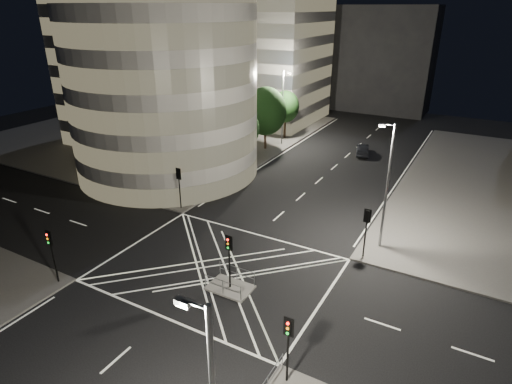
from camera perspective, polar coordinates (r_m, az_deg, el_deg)
The scene contains 22 objects.
ground at distance 31.99m, azimuth -5.07°, elevation -10.28°, with size 120.00×120.00×0.00m, color black.
sidewalk_far_left at distance 68.23m, azimuth -12.74°, elevation 7.94°, with size 42.00×42.00×0.15m, color #52504D.
central_island at distance 30.01m, azimuth -3.47°, elevation -12.61°, with size 3.00×2.00×0.15m, color slate.
office_tower_curved at distance 54.47m, azimuth -13.06°, elevation 17.60°, with size 30.00×29.00×27.20m.
office_block_rear at distance 74.17m, azimuth -1.20°, elevation 18.43°, with size 24.00×16.00×22.00m, color gray.
building_far_end at distance 82.52m, azimuth 16.19°, elevation 16.57°, with size 18.00×8.00×18.00m, color black.
tree_a at distance 42.18m, azimuth -10.36°, elevation 5.37°, with size 4.51×4.51×7.33m.
tree_b at distance 46.76m, azimuth -5.72°, elevation 7.32°, with size 4.51×4.51×7.24m.
tree_c at distance 51.74m, azimuth -1.89°, elevation 8.41°, with size 4.24×4.24×6.56m.
tree_d at distance 56.58m, azimuth 1.28°, elevation 10.71°, with size 5.49×5.49×8.21m.
tree_e at distance 61.94m, azimuth 3.94°, elevation 11.29°, with size 3.92×3.92×6.78m.
traffic_signal_fl at distance 40.23m, azimuth -10.23°, elevation 1.50°, with size 0.55×0.22×4.00m.
traffic_signal_nl at distance 32.05m, azimuth -25.66°, elevation -6.61°, with size 0.55×0.22×4.00m.
traffic_signal_fr at distance 32.83m, azimuth 14.53°, elevation -4.16°, with size 0.55×0.22×4.00m.
traffic_signal_nr at distance 22.06m, azimuth 4.33°, elevation -18.84°, with size 0.55×0.22×4.00m.
traffic_signal_island at distance 28.43m, azimuth -3.61°, elevation -7.99°, with size 0.55×0.22×4.00m.
street_lamp_left_near at distance 43.61m, azimuth -6.84°, elevation 7.10°, with size 1.25×0.25×10.00m.
street_lamp_left_far at distance 58.66m, azimuth 3.62°, elevation 11.47°, with size 1.25×0.25×10.00m.
street_lamp_right_far at distance 33.60m, azimuth 17.04°, elevation 1.14°, with size 1.25×0.25×10.00m.
railing_island_south at distance 29.04m, azimuth -4.47°, elevation -12.52°, with size 2.80×0.06×1.10m, color slate.
railing_island_north at distance 30.27m, azimuth -2.57°, elevation -10.79°, with size 2.80×0.06×1.10m, color slate.
sedan at distance 57.41m, azimuth 13.99°, elevation 5.55°, with size 1.48×4.25×1.40m, color black.
Camera 1 is at (15.35, -21.74, 17.76)m, focal length 30.00 mm.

